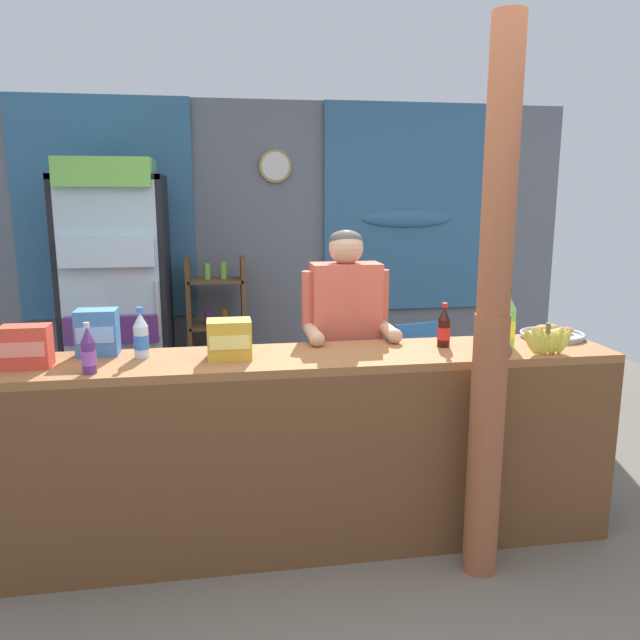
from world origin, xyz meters
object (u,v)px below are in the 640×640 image
Objects in this scene: drink_fridge at (116,282)px; soda_bottle_cola at (444,328)px; timber_post at (492,326)px; snack_box_choco_powder at (229,339)px; plastic_lawn_chair at (410,368)px; bottle_shelf_rack at (217,330)px; soda_bottle_water at (141,336)px; snack_box_biscuit at (97,332)px; snack_box_crackers at (26,347)px; stall_counter at (319,438)px; soda_bottle_grape_soda at (89,352)px; pastry_tray at (552,334)px; banana_bunch at (547,341)px; soda_bottle_lime_soda at (506,322)px; shopkeeper at (346,335)px.

drink_fridge is 2.66m from soda_bottle_cola.
timber_post is 11.98× the size of snack_box_choco_powder.
plastic_lawn_chair is 1.99m from snack_box_choco_powder.
bottle_shelf_rack is 2.17m from soda_bottle_water.
soda_bottle_water is at bearing -22.73° from snack_box_biscuit.
snack_box_crackers is at bearing -178.91° from snack_box_choco_powder.
soda_bottle_cola is at bearing 13.12° from stall_counter.
snack_box_choco_powder is (0.61, 0.16, -0.00)m from soda_bottle_grape_soda.
snack_box_crackers reaches higher than pastry_tray.
stall_counter is 0.84m from soda_bottle_cola.
bottle_shelf_rack is 2.74m from pastry_tray.
soda_bottle_water reaches higher than snack_box_biscuit.
stall_counter is 13.13× the size of soda_bottle_cola.
banana_bunch is at bearing -6.68° from snack_box_choco_powder.
soda_bottle_cola reaches higher than pastry_tray.
timber_post is 10.15× the size of soda_bottle_water.
bottle_shelf_rack is 6.02× the size of snack_box_crackers.
bottle_shelf_rack is at bearing 76.88° from soda_bottle_grape_soda.
soda_bottle_lime_soda is 0.23m from banana_bunch.
bottle_shelf_rack reaches higher than soda_bottle_grape_soda.
stall_counter is 8.77× the size of pastry_tray.
shopkeeper is at bearing 145.33° from banana_bunch.
snack_box_biscuit is at bearing 170.78° from banana_bunch.
shopkeeper reaches higher than soda_bottle_water.
pastry_tray is at bearing 1.81° from soda_bottle_water.
shopkeeper is 1.31m from snack_box_biscuit.
timber_post is (0.73, -0.28, 0.59)m from stall_counter.
soda_bottle_cola is at bearing 2.70° from snack_box_choco_powder.
timber_post is at bearing -10.29° from snack_box_crackers.
shopkeeper is at bearing 15.95° from snack_box_crackers.
soda_bottle_water reaches higher than banana_bunch.
soda_bottle_lime_soda is 1.15× the size of banana_bunch.
soda_bottle_lime_soda reaches higher than plastic_lawn_chair.
soda_bottle_grape_soda is at bearing -175.85° from soda_bottle_lime_soda.
stall_counter is 1.21m from banana_bunch.
plastic_lawn_chair is at bearing 97.28° from banana_bunch.
soda_bottle_water is (-1.55, 0.47, -0.09)m from timber_post.
soda_bottle_grape_soda is 1.10× the size of snack_box_choco_powder.
snack_box_choco_powder is at bearing 161.21° from timber_post.
shopkeeper is at bearing -126.10° from plastic_lawn_chair.
stall_counter is at bearing -114.10° from shopkeeper.
pastry_tray is (2.37, -0.02, -0.09)m from snack_box_biscuit.
soda_bottle_lime_soda reaches higher than banana_bunch.
stall_counter is at bearing -78.26° from bottle_shelf_rack.
soda_bottle_water is (-0.83, 0.19, 0.49)m from stall_counter.
snack_box_biscuit is (0.17, -1.75, -0.01)m from drink_fridge.
soda_bottle_water is 1.50m from soda_bottle_cola.
soda_bottle_lime_soda is 1.53× the size of snack_box_crackers.
soda_bottle_cola is (-0.05, 0.44, -0.10)m from timber_post.
soda_bottle_grape_soda is 1.02× the size of snack_box_biscuit.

